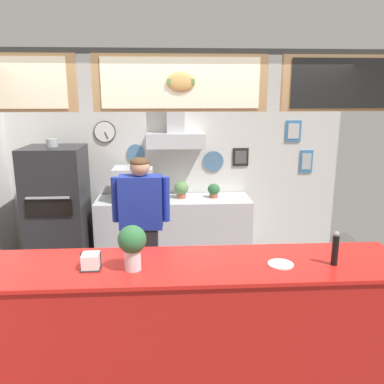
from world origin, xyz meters
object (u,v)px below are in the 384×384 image
potted_oregano (156,189)px  napkin_holder (91,262)px  pepper_grinder (335,248)px  potted_basil (214,190)px  espresso_machine (133,184)px  potted_sage (181,189)px  condiment_plate (281,264)px  shop_worker (142,228)px  basil_vase (132,245)px  pizza_oven (58,210)px

potted_oregano → napkin_holder: 2.60m
pepper_grinder → napkin_holder: (-1.82, 0.04, -0.08)m
potted_basil → espresso_machine: bearing=-177.1°
potted_sage → condiment_plate: bearing=-75.8°
shop_worker → espresso_machine: 1.24m
espresso_machine → condiment_plate: bearing=-62.7°
shop_worker → potted_sage: shop_worker is taller
potted_basil → condiment_plate: potted_basil is taller
condiment_plate → basil_vase: size_ratio=0.57×
pizza_oven → condiment_plate: bearing=-45.4°
potted_basil → condiment_plate: (0.21, -2.61, 0.05)m
potted_sage → basil_vase: (-0.44, -2.63, 0.22)m
espresso_machine → potted_basil: espresso_machine is taller
espresso_machine → shop_worker: bearing=-81.4°
napkin_holder → basil_vase: size_ratio=0.45×
pepper_grinder → potted_oregano: bearing=118.5°
pizza_oven → potted_basil: pizza_oven is taller
pizza_oven → espresso_machine: 1.04m
pizza_oven → napkin_holder: (0.87, -2.30, 0.26)m
napkin_holder → espresso_machine: bearing=87.7°
potted_oregano → shop_worker: bearing=-95.6°
potted_oregano → napkin_holder: size_ratio=1.54×
pizza_oven → potted_sage: size_ratio=7.50×
condiment_plate → napkin_holder: 1.42m
potted_sage → potted_oregano: 0.35m
pizza_oven → shop_worker: size_ratio=1.05×
shop_worker → potted_basil: shop_worker is taller
espresso_machine → pepper_grinder: size_ratio=1.97×
espresso_machine → basil_vase: bearing=-85.3°
potted_oregano → basil_vase: (-0.09, -2.60, 0.21)m
shop_worker → condiment_plate: shop_worker is taller
potted_oregano → pepper_grinder: size_ratio=0.88×
potted_sage → potted_basil: 0.45m
pepper_grinder → condiment_plate: bearing=177.2°
pizza_oven → condiment_plate: (2.29, -2.32, 0.22)m
potted_basil → pepper_grinder: size_ratio=0.73×
napkin_holder → potted_sage: bearing=73.8°
potted_oregano → basil_vase: bearing=-92.1°
espresso_machine → pepper_grinder: espresso_machine is taller
potted_basil → potted_sage: bearing=179.2°
potted_basil → potted_oregano: (-0.80, -0.02, 0.03)m
potted_sage → napkin_holder: bearing=-106.2°
potted_basil → basil_vase: size_ratio=0.58×
potted_oregano → napkin_holder: napkin_holder is taller
potted_basil → basil_vase: (-0.89, -2.62, 0.24)m
condiment_plate → napkin_holder: napkin_holder is taller
potted_sage → pizza_oven: bearing=-169.6°
pepper_grinder → shop_worker: bearing=138.3°
pizza_oven → potted_sage: (1.62, 0.30, 0.19)m
espresso_machine → napkin_holder: (-0.10, -2.53, -0.01)m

